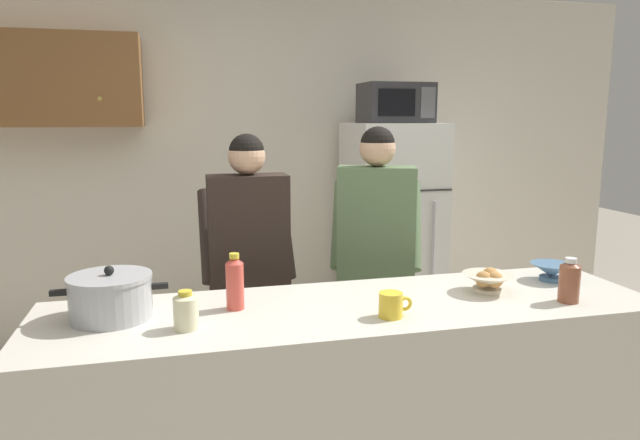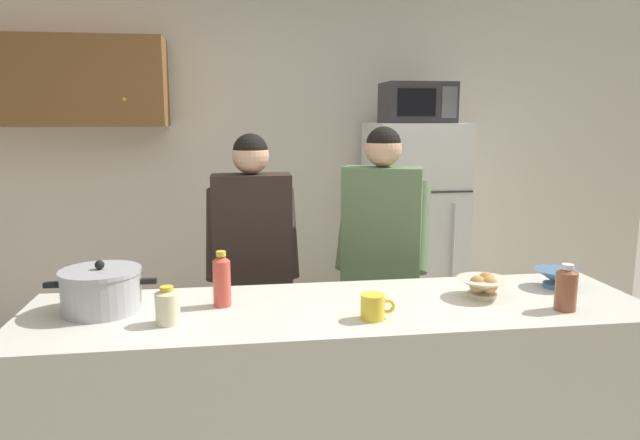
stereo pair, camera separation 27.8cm
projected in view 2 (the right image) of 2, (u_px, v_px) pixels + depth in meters
name	position (u px, v px, depth m)	size (l,w,h in m)	color
back_wall_unit	(259.00, 154.00, 4.39)	(6.00, 0.48, 2.60)	silver
kitchen_island	(339.00, 413.00, 2.37)	(2.47, 0.68, 0.92)	silver
refrigerator	(412.00, 235.00, 4.24)	(0.64, 0.68, 1.62)	white
microwave	(417.00, 103.00, 4.05)	(0.48, 0.37, 0.28)	#2D2D30
person_near_pot	(253.00, 251.00, 2.99)	(0.48, 0.40, 1.58)	#726656
person_by_sink	(382.00, 243.00, 3.07)	(0.58, 0.53, 1.61)	#726656
cooking_pot	(101.00, 290.00, 2.22)	(0.42, 0.30, 0.20)	#ADAFB5
coffee_mug	(373.00, 307.00, 2.13)	(0.13, 0.09, 0.10)	yellow
bread_bowl	(483.00, 286.00, 2.39)	(0.22, 0.22, 0.10)	beige
empty_bowl	(556.00, 277.00, 2.54)	(0.19, 0.19, 0.08)	#4C7299
bottle_near_edge	(566.00, 288.00, 2.23)	(0.08, 0.08, 0.18)	brown
bottle_mid_counter	(222.00, 279.00, 2.28)	(0.07, 0.07, 0.22)	#D84C3F
bottle_far_corner	(167.00, 305.00, 2.08)	(0.09, 0.09, 0.14)	beige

